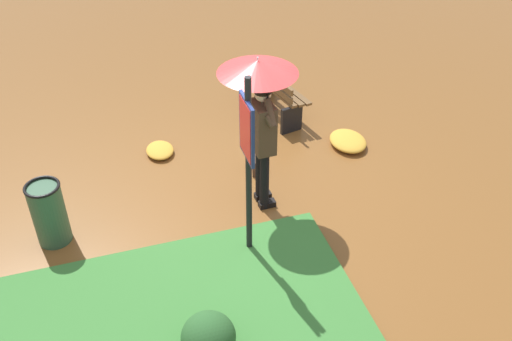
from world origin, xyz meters
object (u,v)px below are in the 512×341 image
Objects in this scene: person_with_umbrella at (260,97)px; park_bench at (276,90)px; handbag at (257,164)px; trash_bin at (49,213)px; info_sign_post at (248,150)px.

park_bench is at bearing -24.22° from person_with_umbrella.
handbag is 2.86m from trash_bin.
person_with_umbrella reaches higher than trash_bin.
handbag is 0.44× the size of trash_bin.
person_with_umbrella is 0.89× the size of info_sign_post.
handbag is (1.47, -0.57, -1.32)m from info_sign_post.
trash_bin is (-0.60, 2.78, 0.29)m from handbag.
person_with_umbrella is 1.44× the size of park_bench.
info_sign_post is 2.05m from handbag.
trash_bin is (-2.08, 3.56, 0.02)m from park_bench.
trash_bin is at bearing 102.21° from handbag.
info_sign_post reaches higher than park_bench.
person_with_umbrella reaches higher than handbag.
handbag is 1.69m from park_bench.
trash_bin is at bearing 120.27° from park_bench.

